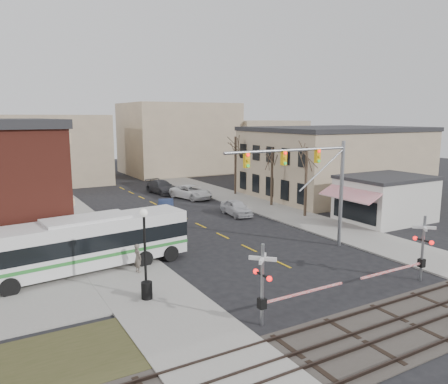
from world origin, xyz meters
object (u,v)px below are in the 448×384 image
at_px(trash_bin, 147,290).
at_px(pedestrian_far, 89,250).
at_px(traffic_signal_mast, 313,173).
at_px(car_a, 236,208).
at_px(car_b, 166,205).
at_px(car_d, 162,187).
at_px(rr_crossing_east, 418,250).
at_px(transit_bus, 87,243).
at_px(pedestrian_near, 138,258).
at_px(car_c, 191,192).
at_px(rr_crossing_west, 270,284).
at_px(street_lamp, 144,235).

bearing_deg(trash_bin, pedestrian_far, 99.81).
relative_size(traffic_signal_mast, car_a, 2.28).
bearing_deg(car_b, car_d, -85.23).
relative_size(rr_crossing_east, car_b, 1.32).
height_order(transit_bus, trash_bin, transit_bus).
bearing_deg(transit_bus, car_d, 58.81).
height_order(trash_bin, pedestrian_near, pedestrian_near).
bearing_deg(car_a, pedestrian_far, -149.49).
height_order(rr_crossing_east, trash_bin, rr_crossing_east).
height_order(car_c, car_d, car_d).
bearing_deg(transit_bus, pedestrian_far, 73.55).
distance_m(trash_bin, pedestrian_far, 7.56).
relative_size(car_a, car_b, 1.07).
bearing_deg(car_a, rr_crossing_east, -84.98).
bearing_deg(car_c, trash_bin, -135.86).
bearing_deg(pedestrian_near, car_d, -34.68).
bearing_deg(transit_bus, traffic_signal_mast, -14.17).
bearing_deg(rr_crossing_west, street_lamp, 125.19).
bearing_deg(pedestrian_near, trash_bin, 157.54).
bearing_deg(pedestrian_far, car_c, -20.62).
distance_m(rr_crossing_west, pedestrian_near, 10.12).
height_order(trash_bin, car_b, car_b).
relative_size(street_lamp, car_d, 0.85).
distance_m(car_b, car_d, 11.04).
relative_size(transit_bus, rr_crossing_east, 2.37).
relative_size(rr_crossing_west, rr_crossing_east, 1.00).
distance_m(rr_crossing_west, rr_crossing_east, 10.75).
distance_m(car_a, car_d, 15.69).
bearing_deg(car_c, car_a, -105.59).
height_order(transit_bus, rr_crossing_east, rr_crossing_east).
bearing_deg(street_lamp, pedestrian_far, 101.10).
relative_size(transit_bus, car_a, 2.94).
xyz_separation_m(traffic_signal_mast, pedestrian_near, (-12.56, 1.80, -4.72)).
height_order(traffic_signal_mast, car_a, traffic_signal_mast).
xyz_separation_m(rr_crossing_west, car_d, (9.06, 36.14, -1.14)).
distance_m(rr_crossing_west, car_c, 32.78).
relative_size(rr_crossing_west, pedestrian_near, 3.06).
height_order(traffic_signal_mast, car_b, traffic_signal_mast).
bearing_deg(rr_crossing_east, rr_crossing_west, 179.75).
relative_size(street_lamp, pedestrian_far, 2.68).
distance_m(rr_crossing_east, trash_bin, 15.93).
height_order(car_c, pedestrian_far, pedestrian_far).
xyz_separation_m(transit_bus, traffic_signal_mast, (15.14, -3.82, 3.87)).
xyz_separation_m(transit_bus, rr_crossing_east, (16.57, -11.61, 0.08)).
relative_size(transit_bus, street_lamp, 2.74).
height_order(car_a, car_b, car_a).
height_order(traffic_signal_mast, car_d, traffic_signal_mast).
bearing_deg(pedestrian_near, car_a, -61.69).
distance_m(trash_bin, pedestrian_near, 4.28).
distance_m(car_a, pedestrian_near, 17.80).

